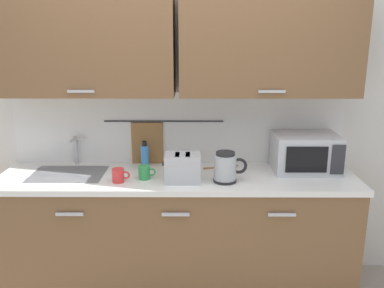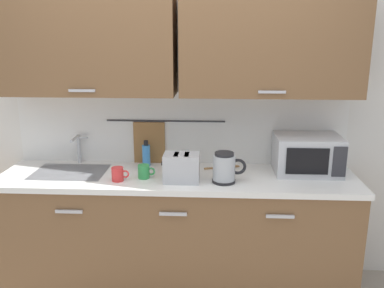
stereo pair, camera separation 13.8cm
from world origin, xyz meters
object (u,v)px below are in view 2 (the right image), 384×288
electric_kettle (225,168)px  wooden_spoon (226,167)px  mug_near_sink (144,172)px  toaster (182,168)px  mug_by_kettle (118,174)px  microwave (307,154)px  dish_soap_bottle (146,155)px

electric_kettle → wooden_spoon: bearing=86.0°
mug_near_sink → toaster: 0.27m
toaster → mug_by_kettle: size_ratio=2.13×
mug_by_kettle → mug_near_sink: bearing=21.0°
microwave → toaster: bearing=-165.2°
dish_soap_bottle → mug_near_sink: (0.03, -0.28, -0.04)m
microwave → wooden_spoon: bearing=173.1°
electric_kettle → wooden_spoon: electric_kettle is taller
mug_by_kettle → toaster: bearing=2.7°
toaster → wooden_spoon: (0.31, 0.30, -0.09)m
microwave → wooden_spoon: microwave is taller
mug_near_sink → wooden_spoon: size_ratio=0.44×
microwave → mug_near_sink: 1.17m
dish_soap_bottle → mug_near_sink: bearing=-83.9°
mug_by_kettle → wooden_spoon: bearing=23.5°
electric_kettle → toaster: (-0.29, 0.01, -0.01)m
electric_kettle → dish_soap_bottle: 0.67m
wooden_spoon → mug_near_sink: bearing=-155.8°
mug_by_kettle → wooden_spoon: (0.74, 0.32, -0.04)m
microwave → wooden_spoon: size_ratio=1.69×
electric_kettle → mug_near_sink: (-0.55, 0.05, -0.05)m
microwave → mug_by_kettle: size_ratio=3.83×
mug_near_sink → mug_by_kettle: 0.18m
microwave → mug_by_kettle: bearing=-169.1°
toaster → wooden_spoon: 0.44m
toaster → mug_by_kettle: (-0.43, -0.02, -0.05)m
electric_kettle → toaster: 0.29m
electric_kettle → wooden_spoon: (0.02, 0.31, -0.10)m
dish_soap_bottle → wooden_spoon: size_ratio=0.72×
microwave → electric_kettle: size_ratio=2.03×
mug_near_sink → mug_by_kettle: size_ratio=1.00×
dish_soap_bottle → wooden_spoon: 0.61m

